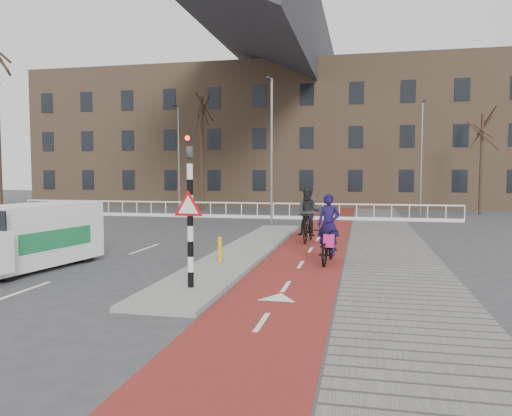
# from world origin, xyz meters

# --- Properties ---
(ground) EXTENTS (120.00, 120.00, 0.00)m
(ground) POSITION_xyz_m (0.00, 0.00, 0.00)
(ground) COLOR #38383A
(ground) RESTS_ON ground
(bike_lane) EXTENTS (2.50, 60.00, 0.01)m
(bike_lane) POSITION_xyz_m (1.50, 10.00, 0.01)
(bike_lane) COLOR maroon
(bike_lane) RESTS_ON ground
(sidewalk) EXTENTS (3.00, 60.00, 0.01)m
(sidewalk) POSITION_xyz_m (4.30, 10.00, 0.01)
(sidewalk) COLOR slate
(sidewalk) RESTS_ON ground
(curb_island) EXTENTS (1.80, 16.00, 0.12)m
(curb_island) POSITION_xyz_m (-0.70, 4.00, 0.06)
(curb_island) COLOR gray
(curb_island) RESTS_ON ground
(traffic_signal) EXTENTS (0.80, 0.80, 3.68)m
(traffic_signal) POSITION_xyz_m (-0.60, -2.02, 1.99)
(traffic_signal) COLOR black
(traffic_signal) RESTS_ON curb_island
(bollard) EXTENTS (0.12, 0.12, 0.76)m
(bollard) POSITION_xyz_m (-0.86, 1.34, 0.50)
(bollard) COLOR #F6A60D
(bollard) RESTS_ON curb_island
(cyclist_near) EXTENTS (0.89, 2.14, 2.15)m
(cyclist_near) POSITION_xyz_m (2.31, 2.44, 0.73)
(cyclist_near) COLOR black
(cyclist_near) RESTS_ON bike_lane
(cyclist_far) EXTENTS (1.01, 2.12, 2.20)m
(cyclist_far) POSITION_xyz_m (1.21, 6.98, 0.92)
(cyclist_far) COLOR black
(cyclist_far) RESTS_ON bike_lane
(van) EXTENTS (2.42, 4.58, 1.87)m
(van) POSITION_xyz_m (-6.10, -0.29, 0.99)
(van) COLOR white
(van) RESTS_ON ground
(railing) EXTENTS (28.00, 0.10, 0.99)m
(railing) POSITION_xyz_m (-5.00, 17.00, 0.31)
(railing) COLOR silver
(railing) RESTS_ON ground
(townhouse_row) EXTENTS (46.00, 10.00, 15.90)m
(townhouse_row) POSITION_xyz_m (-3.00, 32.00, 7.81)
(townhouse_row) COLOR #7F6047
(townhouse_row) RESTS_ON ground
(tree_mid) EXTENTS (0.29, 0.29, 8.35)m
(tree_mid) POSITION_xyz_m (-8.29, 22.28, 4.18)
(tree_mid) COLOR black
(tree_mid) RESTS_ON ground
(tree_right) EXTENTS (0.21, 0.21, 6.69)m
(tree_right) POSITION_xyz_m (11.05, 22.73, 3.34)
(tree_right) COLOR black
(tree_right) RESTS_ON ground
(streetlight_near) EXTENTS (0.12, 0.12, 7.81)m
(streetlight_near) POSITION_xyz_m (-1.48, 13.51, 3.91)
(streetlight_near) COLOR slate
(streetlight_near) RESTS_ON ground
(streetlight_left) EXTENTS (0.12, 0.12, 7.81)m
(streetlight_left) POSITION_xyz_m (-10.13, 22.43, 3.90)
(streetlight_left) COLOR slate
(streetlight_left) RESTS_ON ground
(streetlight_right) EXTENTS (0.12, 0.12, 7.52)m
(streetlight_right) POSITION_xyz_m (7.09, 21.54, 3.76)
(streetlight_right) COLOR slate
(streetlight_right) RESTS_ON ground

